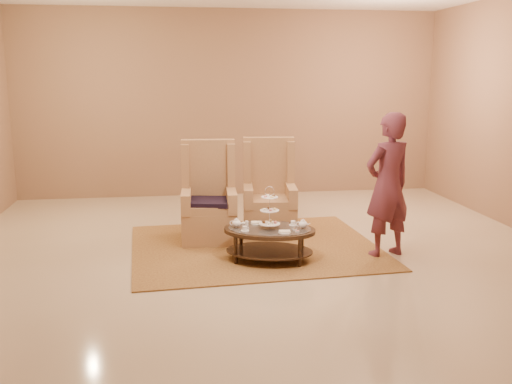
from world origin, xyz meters
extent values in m
plane|color=#C6B493|center=(0.00, 0.00, 0.00)|extent=(8.00, 8.00, 0.00)
cube|color=silver|center=(0.00, 0.00, 0.00)|extent=(8.00, 8.00, 0.02)
cube|color=#916C4F|center=(0.00, 4.00, 1.75)|extent=(8.00, 0.04, 3.50)
cube|color=olive|center=(-0.03, 0.44, 0.01)|extent=(3.42, 2.91, 0.02)
cylinder|color=black|center=(-0.37, -0.24, 0.19)|extent=(0.06, 0.06, 0.38)
cylinder|color=black|center=(0.39, -0.46, 0.19)|extent=(0.06, 0.06, 0.38)
cylinder|color=black|center=(-0.25, 0.16, 0.19)|extent=(0.06, 0.06, 0.38)
cylinder|color=black|center=(0.50, -0.06, 0.19)|extent=(0.06, 0.06, 0.38)
cylinder|color=silver|center=(0.07, -0.15, 0.66)|extent=(0.01, 0.01, 0.47)
torus|color=silver|center=(0.07, -0.15, 0.90)|extent=(0.12, 0.04, 0.12)
cylinder|color=white|center=(0.07, -0.15, 0.48)|extent=(0.33, 0.33, 0.01)
cylinder|color=white|center=(0.07, -0.15, 0.65)|extent=(0.29, 0.29, 0.01)
cylinder|color=white|center=(0.07, -0.15, 0.82)|extent=(0.26, 0.26, 0.01)
cylinder|color=#BE6761|center=(0.14, -0.17, 0.50)|extent=(0.05, 0.05, 0.03)
cylinder|color=#E1BE70|center=(0.09, -0.08, 0.50)|extent=(0.05, 0.05, 0.03)
cylinder|color=brown|center=(0.00, -0.13, 0.50)|extent=(0.05, 0.05, 0.03)
cylinder|color=white|center=(0.05, -0.22, 0.50)|extent=(0.05, 0.05, 0.03)
ellipsoid|color=#E1BE70|center=(0.13, -0.15, 0.67)|extent=(0.05, 0.05, 0.03)
ellipsoid|color=brown|center=(0.07, -0.09, 0.67)|extent=(0.05, 0.05, 0.03)
ellipsoid|color=white|center=(0.00, -0.15, 0.67)|extent=(0.05, 0.05, 0.03)
ellipsoid|color=#BE6761|center=(0.07, -0.22, 0.67)|extent=(0.05, 0.05, 0.03)
cube|color=brown|center=(0.12, -0.13, 0.83)|extent=(0.05, 0.04, 0.02)
cube|color=white|center=(0.05, -0.10, 0.83)|extent=(0.05, 0.04, 0.02)
cube|color=#BE6761|center=(0.01, -0.17, 0.83)|extent=(0.05, 0.04, 0.02)
cube|color=#E1BE70|center=(0.08, -0.21, 0.83)|extent=(0.05, 0.04, 0.02)
ellipsoid|color=white|center=(-0.33, -0.05, 0.48)|extent=(0.14, 0.14, 0.09)
cylinder|color=white|center=(-0.33, -0.05, 0.53)|extent=(0.07, 0.07, 0.01)
sphere|color=white|center=(-0.33, -0.05, 0.54)|extent=(0.02, 0.02, 0.02)
cone|color=white|center=(-0.27, -0.07, 0.48)|extent=(0.07, 0.04, 0.05)
torus|color=white|center=(-0.39, -0.04, 0.48)|extent=(0.06, 0.03, 0.06)
ellipsoid|color=white|center=(0.48, -0.22, 0.48)|extent=(0.14, 0.14, 0.09)
cylinder|color=white|center=(0.48, -0.22, 0.53)|extent=(0.07, 0.07, 0.01)
sphere|color=white|center=(0.48, -0.22, 0.54)|extent=(0.02, 0.02, 0.02)
cone|color=white|center=(0.54, -0.24, 0.48)|extent=(0.07, 0.04, 0.05)
torus|color=white|center=(0.42, -0.21, 0.48)|extent=(0.06, 0.03, 0.06)
cylinder|color=white|center=(-0.25, -0.23, 0.43)|extent=(0.13, 0.13, 0.01)
cylinder|color=white|center=(-0.25, -0.23, 0.46)|extent=(0.07, 0.07, 0.05)
torus|color=white|center=(-0.22, -0.24, 0.46)|extent=(0.03, 0.02, 0.03)
cylinder|color=white|center=(0.38, -0.07, 0.43)|extent=(0.13, 0.13, 0.01)
cylinder|color=white|center=(0.38, -0.07, 0.46)|extent=(0.07, 0.07, 0.05)
torus|color=white|center=(0.42, -0.08, 0.46)|extent=(0.03, 0.02, 0.03)
cylinder|color=white|center=(-0.06, 0.08, 0.43)|extent=(0.19, 0.19, 0.01)
cube|color=beige|center=(-0.06, 0.08, 0.44)|extent=(0.14, 0.10, 0.02)
cylinder|color=white|center=(0.21, -0.39, 0.43)|extent=(0.19, 0.19, 0.01)
cube|color=beige|center=(0.21, -0.39, 0.44)|extent=(0.14, 0.10, 0.02)
cylinder|color=white|center=(-0.19, 0.02, 0.46)|extent=(0.05, 0.05, 0.06)
cylinder|color=white|center=(0.37, -0.38, 0.44)|extent=(0.07, 0.07, 0.01)
cylinder|color=#BE6761|center=(0.37, -0.38, 0.44)|extent=(0.05, 0.05, 0.01)
cylinder|color=white|center=(0.36, -0.29, 0.44)|extent=(0.07, 0.07, 0.01)
cylinder|color=brown|center=(0.36, -0.29, 0.44)|extent=(0.05, 0.05, 0.01)
cylinder|color=white|center=(-0.23, 0.11, 0.44)|extent=(0.07, 0.07, 0.01)
cylinder|color=white|center=(-0.23, 0.11, 0.44)|extent=(0.05, 0.05, 0.01)
cube|color=#AF8152|center=(-0.62, 0.84, 0.23)|extent=(0.79, 0.79, 0.45)
cube|color=#AF8152|center=(-0.62, 0.79, 0.51)|extent=(0.67, 0.67, 0.11)
cube|color=#AF8152|center=(-0.60, 1.15, 0.70)|extent=(0.76, 0.19, 1.40)
cube|color=#AF8152|center=(-0.93, 1.13, 1.02)|extent=(0.12, 0.24, 0.64)
cube|color=#AF8152|center=(-0.28, 1.09, 1.02)|extent=(0.12, 0.24, 0.64)
cube|color=#AF8152|center=(-0.93, 0.80, 0.59)|extent=(0.16, 0.68, 0.28)
cube|color=#AF8152|center=(-0.31, 0.77, 0.59)|extent=(0.16, 0.68, 0.28)
cube|color=black|center=(-0.62, 0.75, 0.58)|extent=(0.68, 0.64, 0.06)
cube|color=#AF8152|center=(0.27, 1.07, 0.22)|extent=(0.83, 0.83, 0.45)
cube|color=#AF8152|center=(0.27, 1.01, 0.50)|extent=(0.70, 0.70, 0.11)
cube|color=#AF8152|center=(0.31, 1.37, 0.70)|extent=(0.76, 0.23, 1.39)
cube|color=#AF8152|center=(-0.02, 1.37, 1.02)|extent=(0.13, 0.25, 0.64)
cube|color=#AF8152|center=(0.62, 1.30, 1.02)|extent=(0.13, 0.25, 0.64)
cube|color=#AF8152|center=(-0.04, 1.05, 0.59)|extent=(0.20, 0.68, 0.28)
cube|color=#AF8152|center=(0.58, 0.98, 0.59)|extent=(0.20, 0.68, 0.28)
imported|color=#5D2734|center=(1.59, -0.13, 0.92)|extent=(0.78, 0.64, 1.85)
camera|label=1|loc=(-1.08, -6.89, 2.30)|focal=40.00mm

